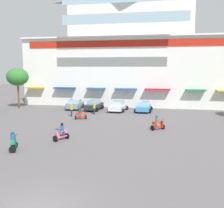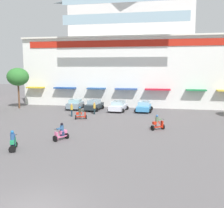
# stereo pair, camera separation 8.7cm
# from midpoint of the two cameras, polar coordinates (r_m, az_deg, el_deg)

# --- Properties ---
(ground_plane) EXTENTS (128.00, 128.00, 0.00)m
(ground_plane) POSITION_cam_midpoint_polar(r_m,az_deg,el_deg) (24.12, -2.12, -6.90)
(ground_plane) COLOR #605C5D
(colonial_building) EXTENTS (34.62, 14.30, 20.40)m
(colonial_building) POSITION_cam_midpoint_polar(r_m,az_deg,el_deg) (45.24, 4.38, 11.11)
(colonial_building) COLOR white
(colonial_building) RESTS_ON ground
(plaza_tree_0) EXTENTS (3.27, 3.06, 6.15)m
(plaza_tree_0) POSITION_cam_midpoint_polar(r_m,az_deg,el_deg) (41.56, -19.92, 5.61)
(plaza_tree_0) COLOR brown
(plaza_tree_0) RESTS_ON ground
(parked_car_0) EXTENTS (2.60, 3.97, 1.47)m
(parked_car_0) POSITION_cam_midpoint_polar(r_m,az_deg,el_deg) (39.25, -8.00, -0.01)
(parked_car_0) COLOR slate
(parked_car_0) RESTS_ON ground
(parked_car_1) EXTENTS (2.46, 4.18, 1.51)m
(parked_car_1) POSITION_cam_midpoint_polar(r_m,az_deg,el_deg) (37.88, -3.87, -0.23)
(parked_car_1) COLOR #222B31
(parked_car_1) RESTS_ON ground
(parked_car_2) EXTENTS (2.66, 4.45, 1.44)m
(parked_car_2) POSITION_cam_midpoint_polar(r_m,az_deg,el_deg) (37.09, 1.48, -0.44)
(parked_car_2) COLOR silver
(parked_car_2) RESTS_ON ground
(parked_car_3) EXTENTS (2.48, 4.05, 1.46)m
(parked_car_3) POSITION_cam_midpoint_polar(r_m,az_deg,el_deg) (36.86, 7.10, -0.55)
(parked_car_3) COLOR #3B88C3
(parked_car_3) RESTS_ON ground
(scooter_rider_1) EXTENTS (1.07, 1.48, 1.57)m
(scooter_rider_1) POSITION_cam_midpoint_polar(r_m,az_deg,el_deg) (21.12, -20.83, -7.79)
(scooter_rider_1) COLOR black
(scooter_rider_1) RESTS_ON ground
(scooter_rider_4) EXTENTS (1.43, 1.23, 1.57)m
(scooter_rider_4) POSITION_cam_midpoint_polar(r_m,az_deg,el_deg) (26.39, 10.10, -4.25)
(scooter_rider_4) COLOR black
(scooter_rider_4) RESTS_ON ground
(scooter_rider_5) EXTENTS (1.49, 0.96, 1.54)m
(scooter_rider_5) POSITION_cam_midpoint_polar(r_m,az_deg,el_deg) (31.50, -6.82, -2.19)
(scooter_rider_5) COLOR black
(scooter_rider_5) RESTS_ON ground
(scooter_rider_7) EXTENTS (1.15, 1.45, 1.51)m
(scooter_rider_7) POSITION_cam_midpoint_polar(r_m,az_deg,el_deg) (22.84, -11.01, -6.29)
(scooter_rider_7) COLOR black
(scooter_rider_7) RESTS_ON ground
(pedestrian_0) EXTENTS (0.44, 0.44, 1.64)m
(pedestrian_0) POSITION_cam_midpoint_polar(r_m,az_deg,el_deg) (34.54, -3.82, -0.73)
(pedestrian_0) COLOR #19292E
(pedestrian_0) RESTS_ON ground
(pedestrian_3) EXTENTS (0.44, 0.44, 1.68)m
(pedestrian_3) POSITION_cam_midpoint_polar(r_m,az_deg,el_deg) (33.28, -8.79, -1.09)
(pedestrian_3) COLOR #182E3D
(pedestrian_3) RESTS_ON ground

